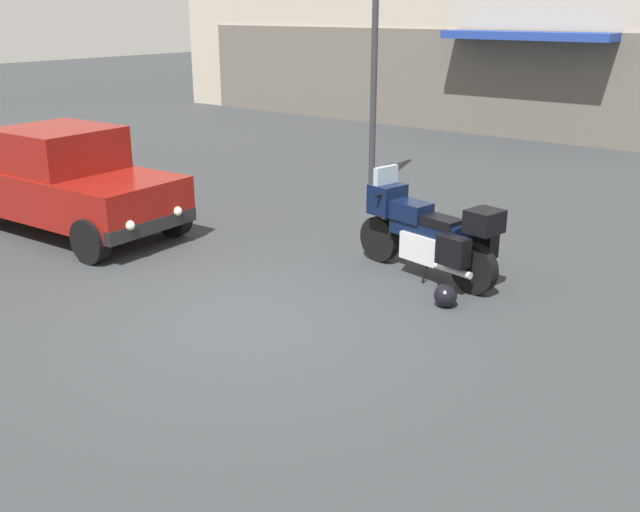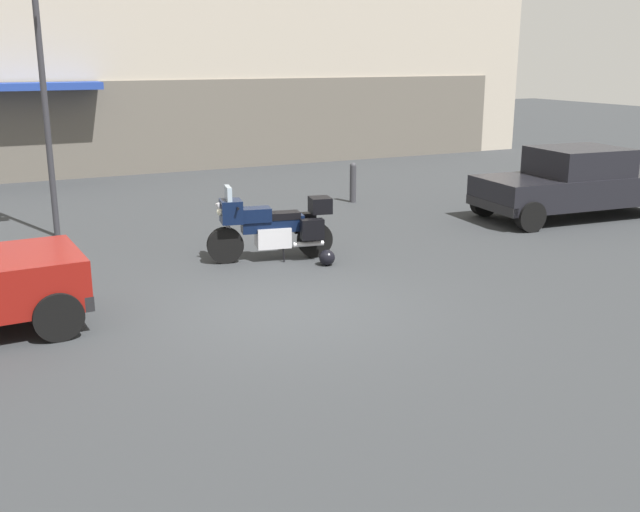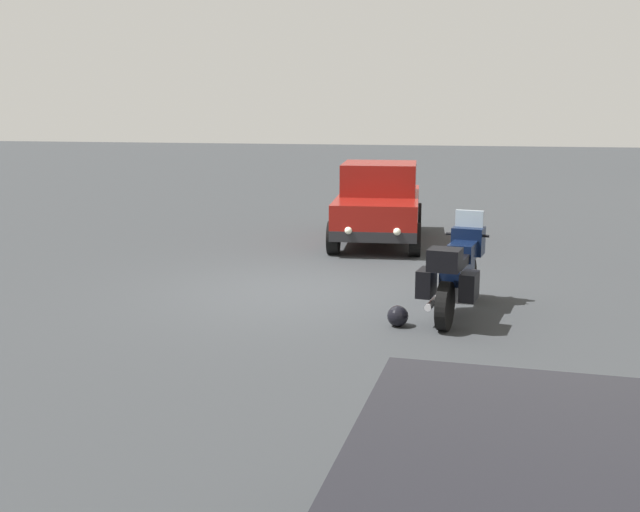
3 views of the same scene
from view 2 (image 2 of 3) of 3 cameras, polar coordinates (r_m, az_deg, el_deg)
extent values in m
plane|color=#2D3033|center=(10.78, -2.74, -3.98)|extent=(80.00, 80.00, 0.00)
cube|color=#5C564E|center=(23.19, -16.11, 9.33)|extent=(27.66, 0.12, 2.80)
cube|color=navy|center=(22.39, -22.20, 11.97)|extent=(4.40, 1.10, 0.20)
cylinder|color=black|center=(13.07, -7.29, 0.82)|extent=(0.65, 0.26, 0.64)
cylinder|color=black|center=(13.38, -0.40, 1.27)|extent=(0.65, 0.26, 0.64)
cylinder|color=#B7B7BC|center=(12.98, -7.26, 2.66)|extent=(0.33, 0.13, 0.68)
cube|color=#B7B7BC|center=(13.18, -3.64, 1.48)|extent=(0.66, 0.51, 0.36)
cube|color=black|center=(13.13, -3.66, 2.50)|extent=(1.13, 0.48, 0.28)
cube|color=black|center=(13.04, -4.97, 3.19)|extent=(0.57, 0.43, 0.24)
cube|color=black|center=(13.14, -2.82, 3.15)|extent=(0.61, 0.40, 0.12)
cube|color=black|center=(12.95, -6.85, 3.43)|extent=(0.44, 0.50, 0.40)
cube|color=#8C9EAD|center=(12.89, -7.07, 4.72)|extent=(0.15, 0.41, 0.28)
sphere|color=#EAEACC|center=(12.93, -7.64, 3.38)|extent=(0.14, 0.14, 0.14)
cylinder|color=black|center=(12.95, -6.51, 3.88)|extent=(0.16, 0.62, 0.04)
cylinder|color=#B7B7BC|center=(13.15, -0.90, 0.94)|extent=(0.56, 0.19, 0.09)
cube|color=black|center=(13.02, -0.60, 2.06)|extent=(0.43, 0.27, 0.36)
cube|color=black|center=(13.55, -1.20, 2.58)|extent=(0.43, 0.27, 0.36)
cube|color=black|center=(13.26, 0.01, 3.94)|extent=(0.43, 0.46, 0.28)
cylinder|color=black|center=(13.11, -2.82, 0.20)|extent=(0.05, 0.13, 0.29)
sphere|color=black|center=(12.87, 0.54, -0.12)|extent=(0.28, 0.28, 0.28)
cube|color=black|center=(10.82, -18.16, -2.33)|extent=(0.20, 1.64, 0.20)
cylinder|color=black|center=(11.54, -20.81, -2.03)|extent=(0.65, 0.25, 0.64)
cylinder|color=black|center=(10.06, -19.49, -4.37)|extent=(0.65, 0.25, 0.64)
sphere|color=silver|center=(11.23, -18.41, -1.10)|extent=(0.14, 0.14, 0.14)
sphere|color=silver|center=(10.37, -17.46, -2.33)|extent=(0.14, 0.14, 0.14)
cube|color=black|center=(17.60, 18.99, 4.89)|extent=(4.62, 2.09, 0.64)
cube|color=black|center=(17.54, 19.29, 6.89)|extent=(2.02, 1.76, 0.60)
cube|color=#8C9EAD|center=(18.14, 21.47, 6.94)|extent=(0.17, 1.50, 0.51)
cube|color=#8C9EAD|center=(16.97, 16.96, 6.83)|extent=(0.17, 1.50, 0.48)
cube|color=black|center=(16.31, 13.00, 3.78)|extent=(0.25, 1.76, 0.20)
cylinder|color=black|center=(19.46, 21.38, 4.63)|extent=(0.65, 0.27, 0.64)
cylinder|color=black|center=(17.23, 12.51, 4.07)|extent=(0.65, 0.27, 0.64)
cylinder|color=black|center=(15.90, 15.87, 2.93)|extent=(0.65, 0.27, 0.64)
sphere|color=silver|center=(19.48, 23.13, 5.13)|extent=(0.14, 0.14, 0.14)
cylinder|color=#2D2D33|center=(15.51, -20.35, 10.59)|extent=(0.12, 0.12, 5.08)
cylinder|color=#333338|center=(18.42, 2.55, 5.54)|extent=(0.16, 0.16, 0.91)
sphere|color=#333338|center=(18.35, 2.56, 6.94)|extent=(0.16, 0.16, 0.16)
camera|label=1|loc=(10.03, 42.04, 10.45)|focal=40.68mm
camera|label=3|loc=(19.37, 26.94, 11.79)|focal=43.27mm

